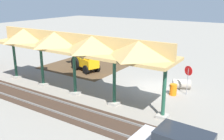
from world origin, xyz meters
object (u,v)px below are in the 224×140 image
at_px(stop_sign, 188,74).
at_px(backhoe, 85,59).
at_px(concrete_pipe, 182,84).
at_px(traffic_barrel, 173,90).

relative_size(stop_sign, backhoe, 0.45).
bearing_deg(stop_sign, concrete_pipe, -55.13).
relative_size(backhoe, concrete_pipe, 3.21).
distance_m(concrete_pipe, traffic_barrel, 1.79).
relative_size(stop_sign, traffic_barrel, 2.64).
xyz_separation_m(concrete_pipe, traffic_barrel, (0.08, 1.79, 0.04)).
height_order(stop_sign, backhoe, backhoe).
distance_m(backhoe, traffic_barrel, 10.39).
relative_size(concrete_pipe, traffic_barrel, 1.84).
height_order(stop_sign, concrete_pipe, stop_sign).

